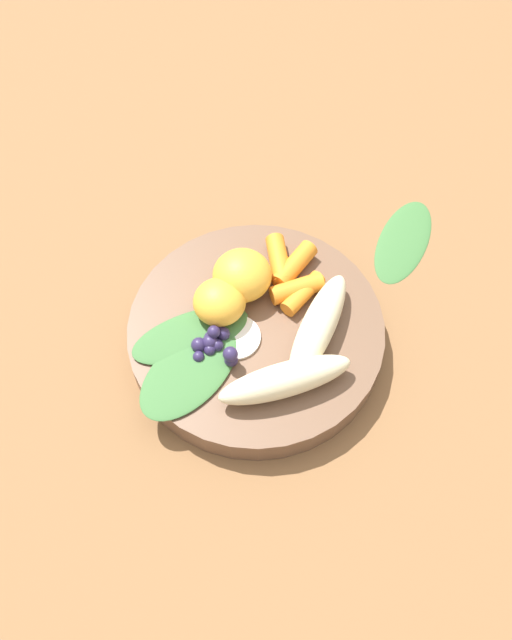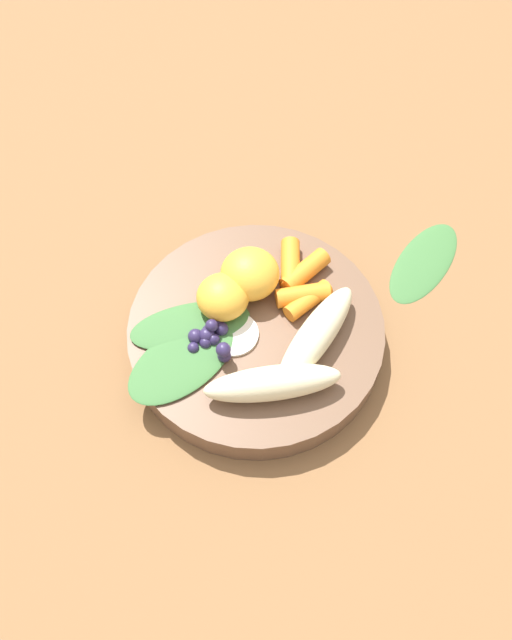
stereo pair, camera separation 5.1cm
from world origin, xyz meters
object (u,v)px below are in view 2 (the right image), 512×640
object	(u,v)px
bowl	(256,334)
banana_peeled_right	(273,383)
banana_peeled_left	(316,335)
kale_leaf_stray	(424,261)
orange_segment_near	(223,297)

from	to	relation	value
bowl	banana_peeled_right	bearing A→B (deg)	-12.79
banana_peeled_right	banana_peeled_left	bearing A→B (deg)	42.43
kale_leaf_stray	banana_peeled_right	bearing A→B (deg)	169.03
orange_segment_near	kale_leaf_stray	bearing A→B (deg)	84.91
orange_segment_near	kale_leaf_stray	size ratio (longest dim) A/B	0.41
banana_peeled_left	kale_leaf_stray	distance (m)	0.17
banana_peeled_left	banana_peeled_right	world-z (taller)	same
bowl	orange_segment_near	distance (m)	0.05
kale_leaf_stray	orange_segment_near	bearing A→B (deg)	143.96
banana_peeled_left	orange_segment_near	bearing A→B (deg)	98.69
orange_segment_near	bowl	bearing A→B (deg)	32.08
banana_peeled_left	kale_leaf_stray	bearing A→B (deg)	-13.54
bowl	kale_leaf_stray	world-z (taller)	bowl
banana_peeled_right	kale_leaf_stray	distance (m)	0.23
bowl	orange_segment_near	world-z (taller)	orange_segment_near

